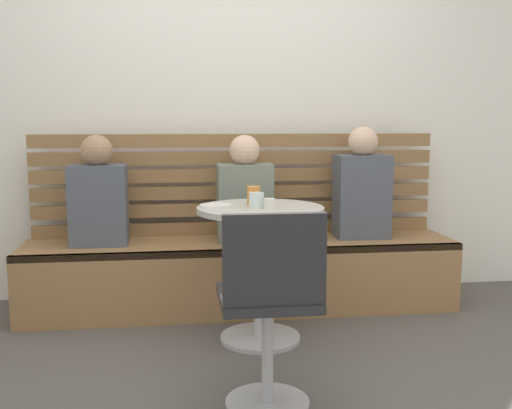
% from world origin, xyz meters
% --- Properties ---
extents(ground, '(8.00, 8.00, 0.00)m').
position_xyz_m(ground, '(0.00, 0.00, 0.00)').
color(ground, '#514C47').
extents(back_wall, '(5.20, 0.10, 2.90)m').
position_xyz_m(back_wall, '(0.00, 1.64, 1.45)').
color(back_wall, white).
rests_on(back_wall, ground).
extents(booth_bench, '(2.70, 0.52, 0.44)m').
position_xyz_m(booth_bench, '(0.00, 1.20, 0.22)').
color(booth_bench, olive).
rests_on(booth_bench, ground).
extents(booth_backrest, '(2.65, 0.04, 0.67)m').
position_xyz_m(booth_backrest, '(0.00, 1.44, 0.78)').
color(booth_backrest, olive).
rests_on(booth_backrest, booth_bench).
extents(cafe_table, '(0.68, 0.68, 0.74)m').
position_xyz_m(cafe_table, '(0.04, 0.64, 0.52)').
color(cafe_table, '#ADADB2').
rests_on(cafe_table, ground).
extents(white_chair, '(0.40, 0.40, 0.85)m').
position_xyz_m(white_chair, '(-0.03, -0.17, 0.46)').
color(white_chair, '#ADADB2').
rests_on(white_chair, ground).
extents(person_adult, '(0.34, 0.22, 0.72)m').
position_xyz_m(person_adult, '(0.79, 1.23, 0.76)').
color(person_adult, '#4C515B').
rests_on(person_adult, booth_bench).
extents(person_child_left, '(0.34, 0.22, 0.67)m').
position_xyz_m(person_child_left, '(-0.87, 1.21, 0.74)').
color(person_child_left, '#4C515B').
rests_on(person_child_left, booth_bench).
extents(person_child_middle, '(0.34, 0.22, 0.67)m').
position_xyz_m(person_child_middle, '(0.02, 1.22, 0.73)').
color(person_child_middle, slate).
rests_on(person_child_middle, booth_bench).
extents(cup_tumbler_orange, '(0.07, 0.07, 0.10)m').
position_xyz_m(cup_tumbler_orange, '(0.02, 0.73, 0.79)').
color(cup_tumbler_orange, orange).
rests_on(cup_tumbler_orange, cafe_table).
extents(cup_espresso_small, '(0.06, 0.06, 0.05)m').
position_xyz_m(cup_espresso_small, '(0.08, 0.56, 0.77)').
color(cup_espresso_small, silver).
rests_on(cup_espresso_small, cafe_table).
extents(cup_glass_short, '(0.08, 0.08, 0.08)m').
position_xyz_m(cup_glass_short, '(0.02, 0.62, 0.78)').
color(cup_glass_short, silver).
rests_on(cup_glass_short, cafe_table).
extents(plate_small, '(0.17, 0.17, 0.01)m').
position_xyz_m(plate_small, '(-0.19, 0.68, 0.75)').
color(plate_small, white).
rests_on(plate_small, cafe_table).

